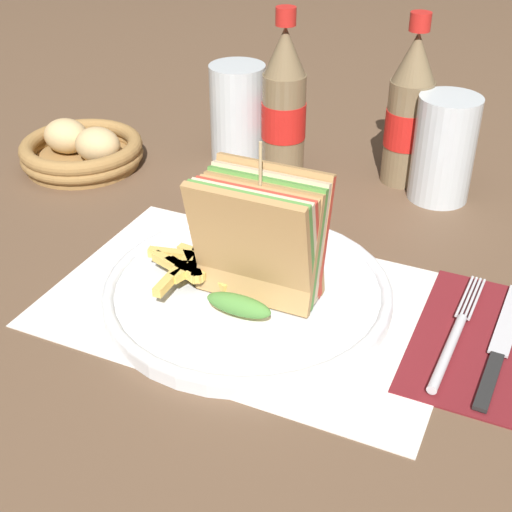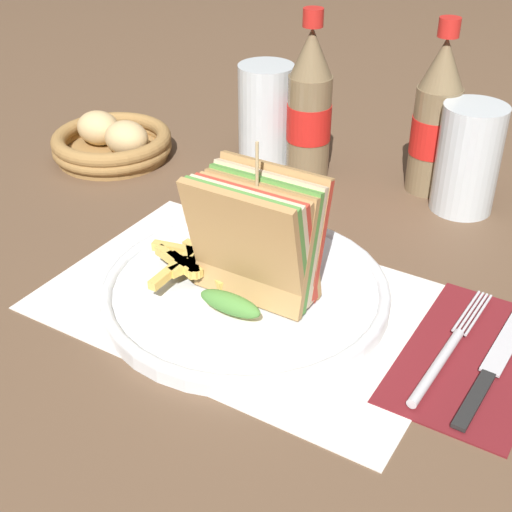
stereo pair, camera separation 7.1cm
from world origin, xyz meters
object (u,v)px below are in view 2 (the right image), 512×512
club_sandwich (256,239)px  glass_near (468,159)px  coke_bottle_near (309,108)px  coke_bottle_far (436,121)px  bread_basket (112,142)px  glass_far (266,119)px  fork (445,354)px  knife (495,362)px  plate_main (246,290)px

club_sandwich → glass_near: bearing=69.9°
club_sandwich → coke_bottle_near: 0.30m
coke_bottle_far → bread_basket: 0.44m
glass_far → bread_basket: (-0.18, -0.11, -0.03)m
fork → knife: fork is taller
knife → coke_bottle_near: bearing=143.5°
plate_main → glass_far: bearing=117.3°
plate_main → glass_far: glass_far is taller
plate_main → knife: plate_main is taller
plate_main → club_sandwich: (0.01, -0.00, 0.06)m
glass_near → plate_main: bearing=-112.5°
knife → coke_bottle_far: (-0.17, 0.30, 0.09)m
knife → coke_bottle_near: coke_bottle_near is taller
fork → coke_bottle_far: size_ratio=0.86×
glass_far → bread_basket: 0.22m
fork → bread_basket: 0.57m
knife → glass_near: glass_near is taller
club_sandwich → coke_bottle_near: bearing=108.3°
glass_near → glass_far: (-0.28, 0.00, -0.01)m
fork → bread_basket: bearing=163.6°
club_sandwich → coke_bottle_far: bearing=80.1°
coke_bottle_near → coke_bottle_far: size_ratio=1.00×
plate_main → bread_basket: bearing=150.5°
bread_basket → coke_bottle_near: bearing=20.1°
club_sandwich → coke_bottle_far: 0.33m
club_sandwich → knife: club_sandwich is taller
plate_main → club_sandwich: size_ratio=1.82×
coke_bottle_far → bread_basket: coke_bottle_far is taller
fork → knife: size_ratio=0.96×
knife → coke_bottle_near: 0.42m
fork → coke_bottle_near: coke_bottle_near is taller
club_sandwich → fork: 0.20m
coke_bottle_near → fork: bearing=-44.2°
club_sandwich → glass_far: bearing=119.1°
club_sandwich → glass_far: 0.35m
fork → glass_near: glass_near is taller
plate_main → coke_bottle_near: coke_bottle_near is taller
fork → coke_bottle_far: 0.35m
club_sandwich → bread_basket: 0.40m
club_sandwich → glass_far: size_ratio=1.20×
knife → coke_bottle_far: 0.36m
coke_bottle_near → coke_bottle_far: 0.16m
plate_main → coke_bottle_far: size_ratio=1.33×
club_sandwich → bread_basket: size_ratio=0.95×
glass_far → fork: bearing=-39.2°
plate_main → bread_basket: size_ratio=1.74×
coke_bottle_near → coke_bottle_far: bearing=15.3°
fork → glass_far: glass_far is taller
knife → coke_bottle_far: bearing=121.8°
fork → coke_bottle_far: coke_bottle_far is taller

